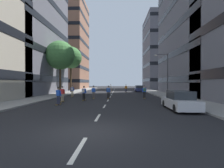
% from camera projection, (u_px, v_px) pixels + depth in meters
% --- Properties ---
extents(ground_plane, '(148.00, 148.00, 0.00)m').
position_uv_depth(ground_plane, '(112.00, 94.00, 32.21)').
color(ground_plane, black).
extents(sidewalk_left, '(3.77, 67.83, 0.14)m').
position_uv_depth(sidewalk_left, '(69.00, 93.00, 35.65)').
color(sidewalk_left, gray).
rests_on(sidewalk_left, ground_plane).
extents(sidewalk_right, '(3.77, 67.83, 0.14)m').
position_uv_depth(sidewalk_right, '(157.00, 93.00, 34.92)').
color(sidewalk_right, gray).
rests_on(sidewalk_right, ground_plane).
extents(lane_markings, '(0.16, 57.20, 0.01)m').
position_uv_depth(lane_markings, '(112.00, 94.00, 33.04)').
color(lane_markings, silver).
rests_on(lane_markings, ground_plane).
extents(building_left_mid, '(13.97, 19.15, 33.30)m').
position_uv_depth(building_left_mid, '(17.00, 6.00, 32.13)').
color(building_left_mid, slate).
rests_on(building_left_mid, ground_plane).
extents(building_left_far, '(13.97, 17.19, 32.23)m').
position_uv_depth(building_left_far, '(66.00, 45.00, 62.60)').
color(building_left_far, '#9E6B51').
rests_on(building_left_far, ground_plane).
extents(building_right_far, '(13.97, 17.06, 25.74)m').
position_uv_depth(building_right_far, '(165.00, 53.00, 61.20)').
color(building_right_far, slate).
rests_on(building_right_far, ground_plane).
extents(parked_car_near, '(1.82, 4.40, 1.52)m').
position_uv_depth(parked_car_near, '(180.00, 101.00, 13.40)').
color(parked_car_near, silver).
rests_on(parked_car_near, ground_plane).
extents(parked_car_mid, '(1.82, 4.40, 1.52)m').
position_uv_depth(parked_car_mid, '(139.00, 89.00, 40.56)').
color(parked_car_mid, navy).
rests_on(parked_car_mid, ground_plane).
extents(street_tree_near, '(4.77, 4.77, 9.93)m').
position_uv_depth(street_tree_near, '(71.00, 58.00, 37.26)').
color(street_tree_near, '#4C3823').
rests_on(street_tree_near, sidewalk_left).
extents(street_tree_mid, '(5.15, 5.15, 9.52)m').
position_uv_depth(street_tree_mid, '(60.00, 55.00, 30.46)').
color(street_tree_mid, '#4C3823').
rests_on(street_tree_mid, sidewalk_left).
extents(streetlamp_right, '(2.13, 0.30, 6.50)m').
position_uv_depth(streetlamp_right, '(165.00, 70.00, 26.16)').
color(streetlamp_right, '#3F3F44').
rests_on(streetlamp_right, sidewalk_right).
extents(skater_0, '(0.57, 0.92, 1.78)m').
position_uv_depth(skater_0, '(111.00, 88.00, 39.18)').
color(skater_0, brown).
rests_on(skater_0, ground_plane).
extents(skater_1, '(0.56, 0.92, 1.78)m').
position_uv_depth(skater_1, '(72.00, 90.00, 25.65)').
color(skater_1, brown).
rests_on(skater_1, ground_plane).
extents(skater_2, '(0.53, 0.90, 1.78)m').
position_uv_depth(skater_2, '(126.00, 88.00, 37.83)').
color(skater_2, brown).
rests_on(skater_2, ground_plane).
extents(skater_3, '(0.54, 0.91, 1.78)m').
position_uv_depth(skater_3, '(94.00, 91.00, 23.14)').
color(skater_3, brown).
rests_on(skater_3, ground_plane).
extents(skater_4, '(0.54, 0.90, 1.78)m').
position_uv_depth(skater_4, '(108.00, 91.00, 22.76)').
color(skater_4, brown).
rests_on(skater_4, ground_plane).
extents(skater_5, '(0.54, 0.91, 1.78)m').
position_uv_depth(skater_5, '(144.00, 91.00, 23.16)').
color(skater_5, brown).
rests_on(skater_5, ground_plane).
extents(skater_6, '(0.54, 0.91, 1.78)m').
position_uv_depth(skater_6, '(62.00, 93.00, 19.06)').
color(skater_6, brown).
rests_on(skater_6, ground_plane).
extents(skater_7, '(0.56, 0.92, 1.78)m').
position_uv_depth(skater_7, '(84.00, 92.00, 20.45)').
color(skater_7, brown).
rests_on(skater_7, ground_plane).
extents(skater_8, '(0.57, 0.92, 1.78)m').
position_uv_depth(skater_8, '(58.00, 95.00, 16.44)').
color(skater_8, brown).
rests_on(skater_8, ground_plane).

